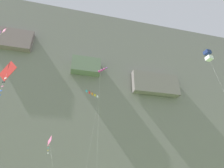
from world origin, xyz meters
TOP-DOWN VIEW (x-y plane):
  - cliff_face at (0.00, 63.25)m, footprint 180.00×32.83m
  - kite_box_far_right at (20.88, 21.31)m, footprint 1.77×4.27m
  - kite_windsock_upper_right at (3.29, 36.76)m, footprint 2.18×4.66m
  - kite_banner_mid_left at (1.54, 38.62)m, footprint 3.75×5.78m
  - kite_diamond_far_left at (-10.91, 19.71)m, footprint 2.28×3.77m
  - kite_diamond_high_right at (-5.16, 24.52)m, footprint 2.74×3.56m

SIDE VIEW (x-z plane):
  - kite_diamond_high_right at x=-5.16m, z-range 3.27..11.98m
  - kite_diamond_far_left at x=-10.91m, z-range 6.57..22.86m
  - kite_banner_mid_left at x=1.54m, z-range 10.11..32.59m
  - kite_box_far_right at x=20.88m, z-range 11.50..36.62m
  - kite_windsock_upper_right at x=3.29m, z-range 13.68..41.93m
  - cliff_face at x=0.00m, z-range 0.01..61.46m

